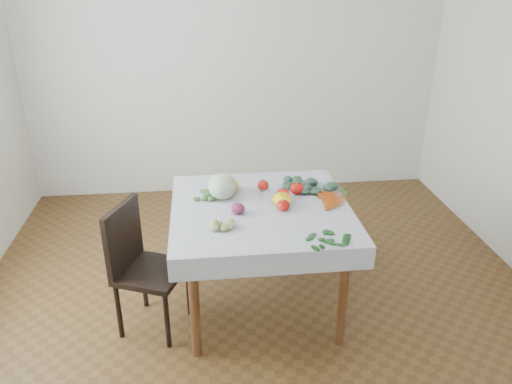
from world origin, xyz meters
TOP-DOWN VIEW (x-y plane):
  - ground at (0.00, 0.00)m, footprint 4.00×4.00m
  - back_wall at (0.00, 2.00)m, footprint 4.00×0.04m
  - table at (0.00, 0.00)m, footprint 1.00×1.00m
  - tablecloth at (0.00, 0.00)m, footprint 1.12×1.12m
  - chair at (-0.77, -0.11)m, footprint 0.50×0.50m
  - cabbage at (-0.23, 0.16)m, footprint 0.21×0.21m
  - tomato_a at (0.05, 0.26)m, footprint 0.09×0.09m
  - tomato_b at (0.26, 0.17)m, footprint 0.12×0.12m
  - tomato_c at (0.13, -0.07)m, footprint 0.10×0.10m
  - tomato_d at (0.16, 0.09)m, footprint 0.09×0.09m
  - heirloom_back at (-0.18, 0.25)m, footprint 0.15×0.15m
  - heirloom_front at (0.13, 0.01)m, footprint 0.12×0.12m
  - onion_a at (0.12, 0.05)m, footprint 0.08×0.08m
  - onion_b at (-0.15, -0.08)m, footprint 0.11×0.11m
  - tomatillo_cluster at (-0.25, -0.27)m, footprint 0.15×0.10m
  - carrot_bunch at (0.48, 0.03)m, footprint 0.18×0.27m
  - kale_bunch at (0.37, 0.28)m, footprint 0.35×0.28m
  - basil_bunch at (0.33, -0.46)m, footprint 0.26×0.18m
  - dill_bunch at (-0.30, 0.19)m, footprint 0.20×0.20m

SIDE VIEW (x-z plane):
  - ground at x=0.00m, z-range 0.00..0.00m
  - chair at x=-0.77m, z-range 0.06..0.91m
  - table at x=0.00m, z-range 0.28..1.03m
  - tablecloth at x=0.00m, z-range 0.75..0.76m
  - basil_bunch at x=0.33m, z-range 0.76..0.77m
  - dill_bunch at x=-0.30m, z-range 0.76..0.78m
  - carrot_bunch at x=0.48m, z-range 0.76..0.78m
  - tomatillo_cluster at x=-0.25m, z-range 0.76..0.80m
  - kale_bunch at x=0.37m, z-range 0.76..0.80m
  - tomato_a at x=0.05m, z-range 0.76..0.82m
  - onion_a at x=0.12m, z-range 0.76..0.82m
  - tomato_c at x=0.13m, z-range 0.76..0.83m
  - onion_b at x=-0.15m, z-range 0.76..0.83m
  - tomato_d at x=0.16m, z-range 0.76..0.83m
  - tomato_b at x=0.26m, z-range 0.76..0.84m
  - heirloom_front at x=0.13m, z-range 0.76..0.84m
  - heirloom_back at x=-0.18m, z-range 0.76..0.85m
  - cabbage at x=-0.23m, z-range 0.76..0.93m
  - back_wall at x=0.00m, z-range 0.00..2.70m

